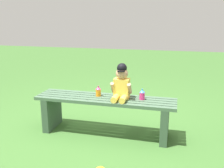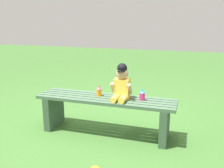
{
  "view_description": "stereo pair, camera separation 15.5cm",
  "coord_description": "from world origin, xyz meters",
  "px_view_note": "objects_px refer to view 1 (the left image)",
  "views": [
    {
      "loc": [
        0.77,
        -2.69,
        1.34
      ],
      "look_at": [
        0.09,
        -0.05,
        0.62
      ],
      "focal_mm": 41.01,
      "sensor_mm": 36.0,
      "label": 1
    },
    {
      "loc": [
        0.92,
        -2.64,
        1.34
      ],
      "look_at": [
        0.09,
        -0.05,
        0.62
      ],
      "focal_mm": 41.01,
      "sensor_mm": 36.0,
      "label": 2
    }
  ],
  "objects_px": {
    "child_figure": "(121,84)",
    "sippy_cup_right": "(142,95)",
    "sippy_cup_left": "(98,91)",
    "park_bench": "(105,109)"
  },
  "relations": [
    {
      "from": "child_figure",
      "to": "sippy_cup_right",
      "type": "distance_m",
      "value": 0.26
    },
    {
      "from": "sippy_cup_left",
      "to": "sippy_cup_right",
      "type": "distance_m",
      "value": 0.51
    },
    {
      "from": "sippy_cup_left",
      "to": "park_bench",
      "type": "bearing_deg",
      "value": -20.96
    },
    {
      "from": "park_bench",
      "to": "sippy_cup_left",
      "type": "distance_m",
      "value": 0.23
    },
    {
      "from": "sippy_cup_left",
      "to": "sippy_cup_right",
      "type": "relative_size",
      "value": 1.0
    },
    {
      "from": "sippy_cup_right",
      "to": "sippy_cup_left",
      "type": "bearing_deg",
      "value": 180.0
    },
    {
      "from": "park_bench",
      "to": "sippy_cup_left",
      "type": "bearing_deg",
      "value": 159.04
    },
    {
      "from": "child_figure",
      "to": "sippy_cup_left",
      "type": "relative_size",
      "value": 3.26
    },
    {
      "from": "park_bench",
      "to": "sippy_cup_left",
      "type": "relative_size",
      "value": 12.98
    },
    {
      "from": "child_figure",
      "to": "park_bench",
      "type": "bearing_deg",
      "value": -178.96
    }
  ]
}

